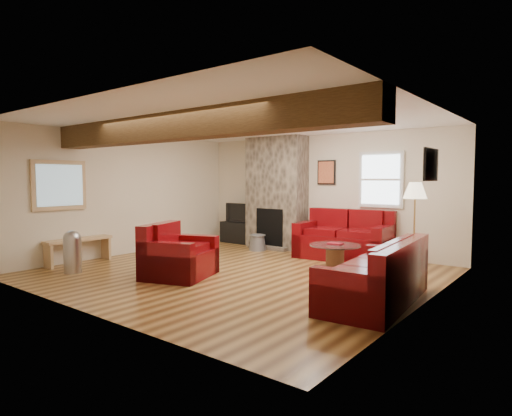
{
  "coord_description": "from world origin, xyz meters",
  "views": [
    {
      "loc": [
        4.58,
        -5.4,
        1.58
      ],
      "look_at": [
        0.05,
        0.4,
        1.06
      ],
      "focal_mm": 30.0,
      "sensor_mm": 36.0,
      "label": 1
    }
  ],
  "objects_px": {
    "sofa_three": "(375,271)",
    "armchair_red": "(180,250)",
    "coffee_table": "(335,257)",
    "tv_cabinet": "(241,232)",
    "loveseat": "(344,234)",
    "television": "(241,213)",
    "floor_lamp": "(415,195)"
  },
  "relations": [
    {
      "from": "sofa_three",
      "to": "loveseat",
      "type": "bearing_deg",
      "value": -150.94
    },
    {
      "from": "sofa_three",
      "to": "floor_lamp",
      "type": "distance_m",
      "value": 2.3
    },
    {
      "from": "loveseat",
      "to": "armchair_red",
      "type": "xyz_separation_m",
      "value": [
        -1.36,
        -3.06,
        -0.05
      ]
    },
    {
      "from": "sofa_three",
      "to": "television",
      "type": "height_order",
      "value": "television"
    },
    {
      "from": "tv_cabinet",
      "to": "loveseat",
      "type": "bearing_deg",
      "value": -5.92
    },
    {
      "from": "sofa_three",
      "to": "coffee_table",
      "type": "bearing_deg",
      "value": -142.48
    },
    {
      "from": "armchair_red",
      "to": "coffee_table",
      "type": "height_order",
      "value": "armchair_red"
    },
    {
      "from": "sofa_three",
      "to": "coffee_table",
      "type": "xyz_separation_m",
      "value": [
        -1.32,
        1.45,
        -0.18
      ]
    },
    {
      "from": "sofa_three",
      "to": "tv_cabinet",
      "type": "relative_size",
      "value": 2.01
    },
    {
      "from": "television",
      "to": "sofa_three",
      "type": "bearing_deg",
      "value": -31.35
    },
    {
      "from": "tv_cabinet",
      "to": "floor_lamp",
      "type": "bearing_deg",
      "value": -8.67
    },
    {
      "from": "loveseat",
      "to": "coffee_table",
      "type": "bearing_deg",
      "value": -76.88
    },
    {
      "from": "loveseat",
      "to": "tv_cabinet",
      "type": "xyz_separation_m",
      "value": [
        -2.89,
        0.3,
        -0.22
      ]
    },
    {
      "from": "coffee_table",
      "to": "television",
      "type": "relative_size",
      "value": 1.11
    },
    {
      "from": "television",
      "to": "armchair_red",
      "type": "bearing_deg",
      "value": -65.42
    },
    {
      "from": "armchair_red",
      "to": "coffee_table",
      "type": "relative_size",
      "value": 1.19
    },
    {
      "from": "television",
      "to": "floor_lamp",
      "type": "height_order",
      "value": "floor_lamp"
    },
    {
      "from": "sofa_three",
      "to": "floor_lamp",
      "type": "bearing_deg",
      "value": -179.59
    },
    {
      "from": "armchair_red",
      "to": "television",
      "type": "height_order",
      "value": "television"
    },
    {
      "from": "sofa_three",
      "to": "television",
      "type": "distance_m",
      "value": 5.34
    },
    {
      "from": "coffee_table",
      "to": "tv_cabinet",
      "type": "distance_m",
      "value": 3.49
    },
    {
      "from": "sofa_three",
      "to": "tv_cabinet",
      "type": "bearing_deg",
      "value": -126.14
    },
    {
      "from": "sofa_three",
      "to": "television",
      "type": "xyz_separation_m",
      "value": [
        -4.55,
        2.77,
        0.34
      ]
    },
    {
      "from": "coffee_table",
      "to": "television",
      "type": "xyz_separation_m",
      "value": [
        -3.23,
        1.32,
        0.52
      ]
    },
    {
      "from": "armchair_red",
      "to": "tv_cabinet",
      "type": "relative_size",
      "value": 1.03
    },
    {
      "from": "armchair_red",
      "to": "tv_cabinet",
      "type": "bearing_deg",
      "value": 5.19
    },
    {
      "from": "sofa_three",
      "to": "tv_cabinet",
      "type": "xyz_separation_m",
      "value": [
        -4.55,
        2.77,
        -0.14
      ]
    },
    {
      "from": "sofa_three",
      "to": "armchair_red",
      "type": "distance_m",
      "value": 3.07
    },
    {
      "from": "loveseat",
      "to": "television",
      "type": "distance_m",
      "value": 2.92
    },
    {
      "from": "television",
      "to": "floor_lamp",
      "type": "distance_m",
      "value": 4.45
    },
    {
      "from": "armchair_red",
      "to": "tv_cabinet",
      "type": "distance_m",
      "value": 3.69
    },
    {
      "from": "loveseat",
      "to": "television",
      "type": "bearing_deg",
      "value": 168.88
    }
  ]
}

